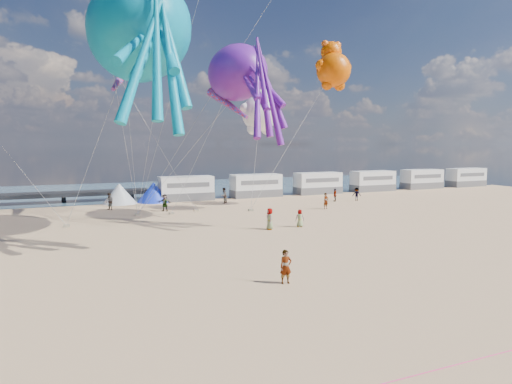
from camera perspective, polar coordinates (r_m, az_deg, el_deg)
name	(u,v)px	position (r m, az deg, el deg)	size (l,w,h in m)	color
ground	(302,322)	(18.69, 5.80, -15.92)	(120.00, 120.00, 0.00)	tan
water	(121,191)	(70.94, -16.55, 0.13)	(120.00, 120.00, 0.00)	#3B5C72
motorhome_0	(186,188)	(57.23, -8.74, 0.45)	(6.60, 2.50, 3.00)	silver
motorhome_1	(256,186)	(60.35, 0.01, 0.80)	(6.60, 2.50, 3.00)	silver
motorhome_2	(318,183)	(64.73, 7.74, 1.10)	(6.60, 2.50, 3.00)	silver
motorhome_3	(373,181)	(70.13, 14.39, 1.34)	(6.60, 2.50, 3.00)	silver
motorhome_4	(422,179)	(76.33, 20.02, 1.53)	(6.60, 2.50, 3.00)	silver
motorhome_5	(466,177)	(83.16, 24.77, 1.68)	(6.60, 2.50, 3.00)	silver
tent_white	(119,194)	(55.76, -16.71, -0.19)	(4.00, 4.00, 2.40)	white
tent_blue	(154,192)	(56.37, -12.67, -0.02)	(4.00, 4.00, 2.40)	#1933CC
rope_line	(386,383)	(14.94, 16.00, -21.95)	(0.03, 0.03, 34.00)	#F2338C
standing_person	(286,267)	(23.16, 3.74, -9.31)	(0.62, 0.41, 1.71)	tan
beachgoer_0	(300,218)	(38.67, 5.51, -3.28)	(0.55, 0.36, 1.50)	#7F6659
beachgoer_1	(224,196)	(53.94, -4.05, -0.45)	(0.90, 0.58, 1.83)	#7F6659
beachgoer_2	(357,194)	(57.70, 12.47, -0.27)	(0.79, 0.61, 1.62)	#7F6659
beachgoer_3	(335,195)	(56.51, 9.84, -0.37)	(1.01, 0.58, 1.57)	#7F6659
beachgoer_4	(165,203)	(48.52, -11.34, -1.32)	(1.04, 0.43, 1.77)	#7F6659
beachgoer_5	(326,201)	(49.76, 8.73, -1.11)	(1.60, 0.51, 1.73)	#7F6659
beachgoer_6	(270,219)	(37.36, 1.74, -3.38)	(0.64, 0.42, 1.76)	#7F6659
beachgoer_7	(110,202)	(50.75, -17.82, -1.15)	(0.88, 0.58, 1.81)	#7F6659
sandbag_a	(66,226)	(41.68, -22.61, -3.93)	(0.50, 0.35, 0.22)	gray
sandbag_b	(172,213)	(46.28, -10.51, -2.62)	(0.50, 0.35, 0.22)	gray
sandbag_c	(251,210)	(47.67, -0.67, -2.27)	(0.50, 0.35, 0.22)	gray
sandbag_d	(196,210)	(48.00, -7.48, -2.26)	(0.50, 0.35, 0.22)	gray
sandbag_e	(138,215)	(46.13, -14.58, -2.74)	(0.50, 0.35, 0.22)	gray
kite_octopus_teal	(139,30)	(38.49, -14.47, 18.98)	(5.41, 12.63, 14.43)	#0483A3
kite_octopus_purple	(237,73)	(43.55, -2.38, 14.65)	(4.38, 10.23, 11.69)	#5E178D
kite_panda	(260,113)	(48.06, 0.48, 9.82)	(4.57, 4.31, 6.46)	white
kite_teddy_orange	(334,70)	(52.37, 9.67, 14.80)	(4.57, 4.30, 6.45)	#DB5300
windsock_mid	(120,79)	(45.69, -16.63, 13.36)	(1.00, 6.01, 6.01)	red
windsock_right	(228,104)	(43.95, -3.52, 10.91)	(0.90, 5.71, 5.71)	red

